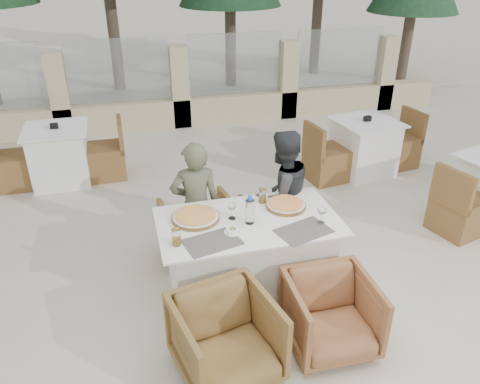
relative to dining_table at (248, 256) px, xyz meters
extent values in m
plane|color=beige|center=(0.07, -0.09, -0.39)|extent=(80.00, 80.00, 0.00)
cube|color=beige|center=(0.07, 13.91, -0.38)|extent=(30.00, 16.00, 0.01)
cube|color=#615B53|center=(-0.38, -0.25, 0.39)|extent=(0.51, 0.39, 0.00)
cube|color=#5F5A51|center=(0.40, -0.28, 0.39)|extent=(0.52, 0.42, 0.00)
cylinder|color=orange|center=(-0.45, 0.14, 0.41)|extent=(0.55, 0.55, 0.06)
cylinder|color=#F85721|center=(0.40, 0.14, 0.41)|extent=(0.43, 0.43, 0.05)
cylinder|color=#BAD6F4|center=(0.00, -0.04, 0.52)|extent=(0.09, 0.09, 0.26)
cylinder|color=#C0871B|center=(-0.66, -0.21, 0.46)|extent=(0.09, 0.09, 0.15)
cylinder|color=#BF791B|center=(0.21, 0.29, 0.45)|extent=(0.08, 0.08, 0.14)
imported|color=olive|center=(-0.33, 0.57, -0.05)|extent=(0.82, 0.84, 0.66)
imported|color=olive|center=(0.50, 0.61, -0.09)|extent=(0.76, 0.78, 0.60)
imported|color=brown|center=(-0.42, -0.89, -0.05)|extent=(0.85, 0.86, 0.66)
imported|color=#935C35|center=(0.45, -0.82, -0.07)|extent=(0.68, 0.70, 0.62)
imported|color=#575C42|center=(-0.38, 0.56, 0.28)|extent=(0.50, 0.34, 1.33)
imported|color=#323537|center=(0.49, 0.52, 0.30)|extent=(0.80, 0.71, 1.37)
camera|label=1|loc=(-0.96, -3.37, 2.54)|focal=35.00mm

